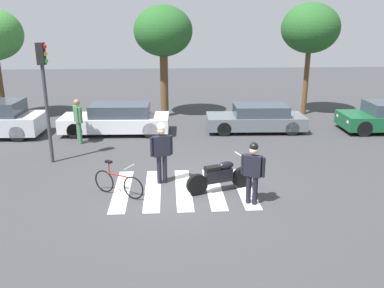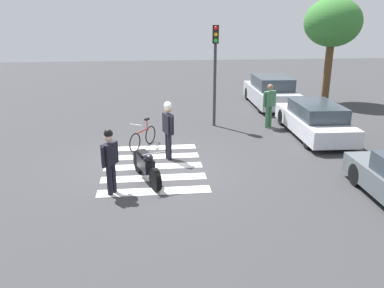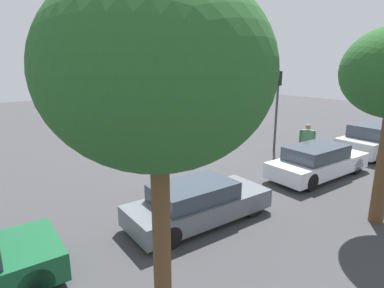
# 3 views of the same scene
# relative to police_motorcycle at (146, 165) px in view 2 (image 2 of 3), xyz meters

# --- Properties ---
(ground_plane) EXTENTS (60.00, 60.00, 0.00)m
(ground_plane) POSITION_rel_police_motorcycle_xyz_m (-1.05, 0.20, -0.45)
(ground_plane) COLOR #38383A
(police_motorcycle) EXTENTS (2.00, 0.91, 1.03)m
(police_motorcycle) POSITION_rel_police_motorcycle_xyz_m (0.00, 0.00, 0.00)
(police_motorcycle) COLOR black
(police_motorcycle) RESTS_ON ground_plane
(leaning_bicycle) EXTENTS (1.46, 0.90, 0.99)m
(leaning_bicycle) POSITION_rel_police_motorcycle_xyz_m (-2.90, -0.13, -0.08)
(leaning_bicycle) COLOR black
(leaning_bicycle) RESTS_ON ground_plane
(officer_on_foot) EXTENTS (0.59, 0.40, 1.74)m
(officer_on_foot) POSITION_rel_police_motorcycle_xyz_m (0.75, -0.89, 0.55)
(officer_on_foot) COLOR black
(officer_on_foot) RESTS_ON ground_plane
(officer_by_motorcycle) EXTENTS (0.67, 0.35, 1.89)m
(officer_by_motorcycle) POSITION_rel_police_motorcycle_xyz_m (-1.67, 0.70, 0.66)
(officer_by_motorcycle) COLOR black
(officer_by_motorcycle) RESTS_ON ground_plane
(pedestrian_bystander) EXTENTS (0.43, 0.63, 1.80)m
(pedestrian_bystander) POSITION_rel_police_motorcycle_xyz_m (-5.02, 4.99, 0.59)
(pedestrian_bystander) COLOR #3F724C
(pedestrian_bystander) RESTS_ON ground_plane
(crosswalk_stripes) EXTENTS (4.05, 2.99, 0.01)m
(crosswalk_stripes) POSITION_rel_police_motorcycle_xyz_m (-1.05, 0.20, -0.45)
(crosswalk_stripes) COLOR silver
(crosswalk_stripes) RESTS_ON ground_plane
(car_silver_sedan) EXTENTS (4.60, 2.04, 1.52)m
(car_silver_sedan) POSITION_rel_police_motorcycle_xyz_m (-9.03, 6.28, 0.27)
(car_silver_sedan) COLOR black
(car_silver_sedan) RESTS_ON ground_plane
(car_white_van) EXTENTS (4.68, 1.86, 1.30)m
(car_white_van) POSITION_rel_police_motorcycle_xyz_m (-3.69, 6.38, 0.17)
(car_white_van) COLOR black
(car_white_van) RESTS_ON ground_plane
(traffic_light_pole) EXTENTS (0.34, 0.26, 4.06)m
(traffic_light_pole) POSITION_rel_police_motorcycle_xyz_m (-5.51, 2.80, 2.29)
(traffic_light_pole) COLOR #38383D
(traffic_light_pole) RESTS_ON ground_plane
(street_tree_near) EXTENTS (2.89, 2.89, 5.32)m
(street_tree_near) POSITION_rel_police_motorcycle_xyz_m (-9.73, 9.53, 3.58)
(street_tree_near) COLOR brown
(street_tree_near) RESTS_ON ground_plane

